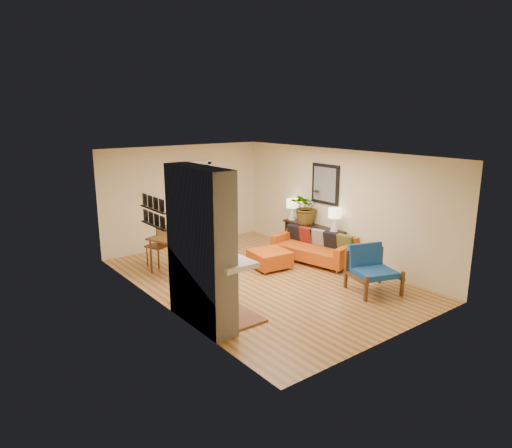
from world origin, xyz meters
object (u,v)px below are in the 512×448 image
at_px(blue_chair, 371,266).
at_px(lamp_near, 335,217).
at_px(ottoman, 270,258).
at_px(console_table, 313,231).
at_px(dining_table, 178,244).
at_px(houseplant, 306,206).
at_px(lamp_far, 292,207).
at_px(sofa, 315,248).

bearing_deg(blue_chair, lamp_near, 66.14).
height_order(ottoman, console_table, console_table).
bearing_deg(console_table, dining_table, 165.49).
height_order(lamp_near, houseplant, houseplant).
xyz_separation_m(ottoman, houseplant, (1.48, 0.42, 0.94)).
distance_m(ottoman, houseplant, 1.80).
relative_size(blue_chair, lamp_far, 1.97).
distance_m(dining_table, lamp_near, 3.61).
bearing_deg(ottoman, dining_table, 150.18).
distance_m(blue_chair, lamp_far, 3.27).
xyz_separation_m(lamp_near, lamp_far, (0.00, 1.46, 0.00)).
relative_size(dining_table, houseplant, 2.08).
distance_m(blue_chair, console_table, 2.48).
height_order(lamp_far, houseplant, houseplant).
xyz_separation_m(blue_chair, lamp_near, (0.74, 1.68, 0.58)).
bearing_deg(sofa, dining_table, 156.33).
bearing_deg(blue_chair, ottoman, 108.89).
height_order(sofa, dining_table, dining_table).
xyz_separation_m(dining_table, lamp_near, (3.25, -1.53, 0.43)).
bearing_deg(lamp_far, console_table, -90.00).
xyz_separation_m(lamp_far, houseplant, (-0.01, -0.52, 0.10)).
xyz_separation_m(ottoman, blue_chair, (0.75, -2.20, 0.25)).
bearing_deg(houseplant, lamp_near, -89.39).
bearing_deg(ottoman, blue_chair, -71.11).
bearing_deg(houseplant, blue_chair, -105.63).
bearing_deg(dining_table, console_table, -14.51).
bearing_deg(dining_table, blue_chair, -51.95).
height_order(sofa, houseplant, houseplant).
xyz_separation_m(sofa, console_table, (0.35, 0.43, 0.25)).
relative_size(dining_table, console_table, 0.99).
height_order(dining_table, lamp_near, lamp_near).
distance_m(ottoman, blue_chair, 2.34).
height_order(dining_table, lamp_far, lamp_far).
height_order(dining_table, console_table, dining_table).
distance_m(console_table, lamp_near, 0.84).
bearing_deg(dining_table, lamp_far, -1.24).
relative_size(blue_chair, houseplant, 1.21).
distance_m(sofa, houseplant, 1.13).
relative_size(console_table, lamp_far, 3.43).
height_order(ottoman, blue_chair, blue_chair).
bearing_deg(console_table, sofa, -128.85).
bearing_deg(ottoman, lamp_near, -19.21).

